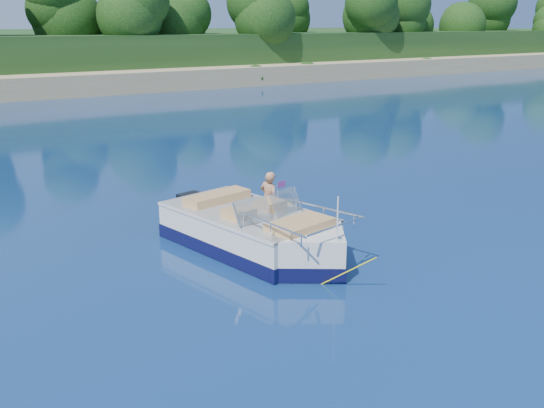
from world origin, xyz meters
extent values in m
plane|color=#0B1E4D|center=(0.00, 0.00, 0.00)|extent=(160.00, 160.00, 0.00)
cube|color=tan|center=(0.00, 38.00, 0.50)|extent=(170.00, 8.00, 2.00)
cylinder|color=black|center=(0.00, 42.00, 3.30)|extent=(0.44, 0.44, 3.60)
cylinder|color=black|center=(20.00, 40.00, 2.80)|extent=(0.44, 0.44, 2.60)
sphere|color=black|center=(20.00, 40.00, 5.27)|extent=(4.29, 4.29, 4.29)
cylinder|color=black|center=(48.00, 41.50, 3.00)|extent=(0.44, 0.44, 3.00)
sphere|color=black|center=(48.00, 41.50, 5.85)|extent=(4.95, 4.95, 4.95)
cube|color=white|center=(-2.96, 3.29, 0.31)|extent=(2.77, 4.22, 1.08)
cube|color=white|center=(-2.61, 1.48, 0.31)|extent=(2.03, 2.03, 1.08)
cube|color=#0D0E36|center=(-2.96, 3.29, 0.17)|extent=(2.80, 4.27, 0.31)
cube|color=#0D0E36|center=(-2.61, 1.48, 0.17)|extent=(2.07, 2.07, 0.31)
cube|color=tan|center=(-3.01, 3.60, 0.62)|extent=(2.14, 2.99, 0.10)
cube|color=white|center=(-2.96, 3.29, 0.83)|extent=(2.81, 4.23, 0.06)
cube|color=black|center=(-3.36, 5.39, 0.36)|extent=(0.63, 0.46, 0.93)
cube|color=#8C9EA5|center=(-3.28, 2.50, 1.13)|extent=(0.82, 0.31, 0.50)
cube|color=#8C9EA5|center=(-2.36, 2.67, 1.13)|extent=(0.85, 0.52, 0.50)
cube|color=tan|center=(-3.36, 2.95, 0.86)|extent=(0.66, 0.66, 0.41)
cube|color=tan|center=(-2.45, 3.13, 0.86)|extent=(0.66, 0.66, 0.41)
cube|color=tan|center=(-3.15, 4.31, 0.86)|extent=(1.69, 0.86, 0.39)
cube|color=tan|center=(-2.64, 1.67, 0.84)|extent=(1.48, 1.02, 0.35)
cylinder|color=white|center=(-2.46, 0.71, 1.30)|extent=(0.03, 0.03, 0.88)
cube|color=red|center=(-2.45, 2.66, 1.54)|extent=(0.23, 0.06, 0.14)
cube|color=silver|center=(-2.45, 0.66, 0.89)|extent=(0.11, 0.08, 0.05)
cylinder|color=yellow|center=(-2.53, 0.28, 0.36)|extent=(0.59, 0.97, 0.79)
torus|color=#FDB701|center=(-1.19, 5.00, 0.09)|extent=(1.56, 1.56, 0.36)
torus|color=#B01C08|center=(-1.19, 5.00, 0.11)|extent=(1.28, 1.28, 0.12)
imported|color=tan|center=(-1.25, 5.09, 0.00)|extent=(0.61, 0.91, 1.64)
camera|label=1|loc=(-9.52, -7.86, 4.89)|focal=40.00mm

